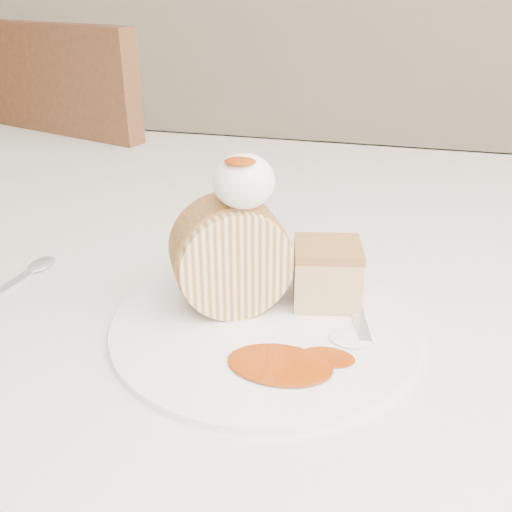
# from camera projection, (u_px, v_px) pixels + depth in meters

# --- Properties ---
(table) EXTENTS (1.40, 0.90, 0.75)m
(table) POSITION_uv_depth(u_px,v_px,m) (264.00, 294.00, 0.75)
(table) COLOR silver
(table) RESTS_ON ground
(chair_far) EXTENTS (0.56, 0.56, 0.96)m
(chair_far) POSITION_uv_depth(u_px,v_px,m) (106.00, 206.00, 1.35)
(chair_far) COLOR brown
(chair_far) RESTS_ON ground
(plate) EXTENTS (0.32, 0.32, 0.01)m
(plate) POSITION_uv_depth(u_px,v_px,m) (264.00, 324.00, 0.51)
(plate) COLOR white
(plate) RESTS_ON table
(roulade_slice) EXTENTS (0.12, 0.10, 0.10)m
(roulade_slice) POSITION_uv_depth(u_px,v_px,m) (231.00, 257.00, 0.51)
(roulade_slice) COLOR beige
(roulade_slice) RESTS_ON plate
(cake_chunk) EXTENTS (0.07, 0.07, 0.05)m
(cake_chunk) POSITION_uv_depth(u_px,v_px,m) (327.00, 277.00, 0.53)
(cake_chunk) COLOR #A97440
(cake_chunk) RESTS_ON plate
(whipped_cream) EXTENTS (0.05, 0.05, 0.05)m
(whipped_cream) POSITION_uv_depth(u_px,v_px,m) (244.00, 181.00, 0.47)
(whipped_cream) COLOR white
(whipped_cream) RESTS_ON roulade_slice
(caramel_drizzle) EXTENTS (0.03, 0.02, 0.01)m
(caramel_drizzle) POSITION_uv_depth(u_px,v_px,m) (240.00, 154.00, 0.45)
(caramel_drizzle) COLOR #8D2F05
(caramel_drizzle) RESTS_ON whipped_cream
(caramel_pool) EXTENTS (0.09, 0.07, 0.00)m
(caramel_pool) POSITION_uv_depth(u_px,v_px,m) (280.00, 364.00, 0.45)
(caramel_pool) COLOR #8D2F05
(caramel_pool) RESTS_ON plate
(fork) EXTENTS (0.06, 0.16, 0.00)m
(fork) POSITION_uv_depth(u_px,v_px,m) (356.00, 306.00, 0.53)
(fork) COLOR silver
(fork) RESTS_ON plate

